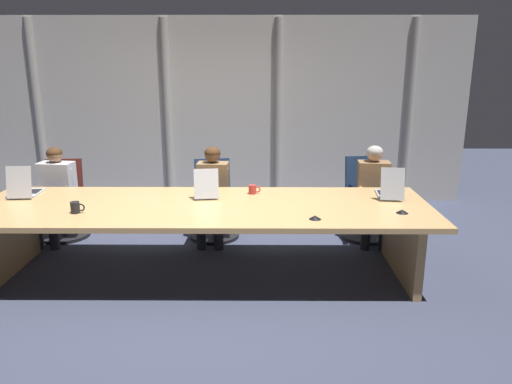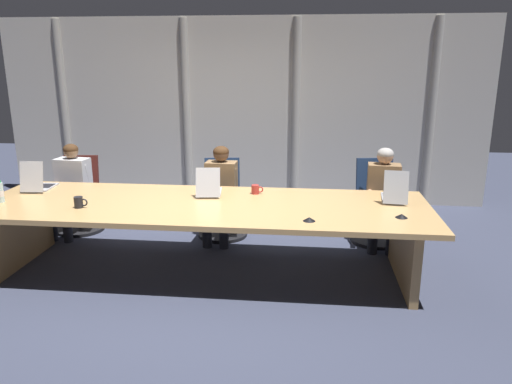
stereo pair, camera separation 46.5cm
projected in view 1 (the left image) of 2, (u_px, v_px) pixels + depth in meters
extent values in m
plane|color=#383D51|center=(205.00, 274.00, 4.94)|extent=(14.41, 14.41, 0.00)
cube|color=tan|center=(203.00, 207.00, 4.75)|extent=(4.43, 1.36, 0.05)
cube|color=black|center=(203.00, 214.00, 4.77)|extent=(3.77, 0.10, 0.06)
cube|color=tan|center=(8.00, 242.00, 4.86)|extent=(0.08, 1.16, 0.68)
cube|color=tan|center=(402.00, 243.00, 4.84)|extent=(0.08, 1.16, 0.68)
cube|color=beige|center=(222.00, 112.00, 7.21)|extent=(7.21, 0.10, 2.70)
cylinder|color=#A39E96|center=(38.00, 112.00, 7.17)|extent=(0.12, 0.12, 2.65)
cylinder|color=#A39E96|center=(167.00, 112.00, 7.16)|extent=(0.12, 0.12, 2.65)
cylinder|color=#A39E96|center=(278.00, 112.00, 7.15)|extent=(0.12, 0.12, 2.65)
cylinder|color=#A39E96|center=(409.00, 112.00, 7.14)|extent=(0.12, 0.12, 2.65)
cube|color=#BCBCC1|center=(29.00, 193.00, 5.13)|extent=(0.27, 0.36, 0.02)
cube|color=black|center=(29.00, 191.00, 5.15)|extent=(0.22, 0.20, 0.00)
cube|color=#BCBCC1|center=(19.00, 182.00, 4.89)|extent=(0.25, 0.10, 0.32)
cube|color=black|center=(19.00, 182.00, 4.89)|extent=(0.22, 0.08, 0.29)
cube|color=#BCBCC1|center=(206.00, 193.00, 5.13)|extent=(0.29, 0.35, 0.02)
cube|color=black|center=(206.00, 191.00, 5.15)|extent=(0.23, 0.20, 0.00)
cube|color=#BCBCC1|center=(206.00, 184.00, 4.89)|extent=(0.26, 0.13, 0.29)
cube|color=black|center=(206.00, 183.00, 4.90)|extent=(0.23, 0.11, 0.26)
cube|color=#A8ADB7|center=(388.00, 194.00, 5.08)|extent=(0.26, 0.36, 0.02)
cube|color=black|center=(388.00, 193.00, 5.11)|extent=(0.21, 0.21, 0.00)
cube|color=#A8ADB7|center=(393.00, 184.00, 4.83)|extent=(0.24, 0.12, 0.32)
cube|color=black|center=(393.00, 184.00, 4.84)|extent=(0.22, 0.10, 0.28)
cube|color=#511E19|center=(62.00, 205.00, 5.88)|extent=(0.53, 0.53, 0.08)
cube|color=#511E19|center=(64.00, 178.00, 6.02)|extent=(0.44, 0.17, 0.48)
cylinder|color=#262628|center=(64.00, 221.00, 5.93)|extent=(0.05, 0.05, 0.33)
cylinder|color=black|center=(65.00, 235.00, 5.98)|extent=(0.60, 0.60, 0.04)
cube|color=navy|center=(214.00, 205.00, 5.87)|extent=(0.55, 0.55, 0.08)
cube|color=navy|center=(212.00, 178.00, 6.00)|extent=(0.44, 0.18, 0.48)
cylinder|color=#262628|center=(214.00, 221.00, 5.92)|extent=(0.05, 0.05, 0.33)
cylinder|color=black|center=(215.00, 235.00, 5.97)|extent=(0.60, 0.60, 0.04)
cube|color=navy|center=(367.00, 205.00, 5.86)|extent=(0.54, 0.54, 0.08)
cube|color=navy|center=(363.00, 177.00, 5.99)|extent=(0.44, 0.18, 0.52)
cylinder|color=#262628|center=(366.00, 221.00, 5.91)|extent=(0.05, 0.05, 0.33)
cylinder|color=black|center=(366.00, 235.00, 5.96)|extent=(0.60, 0.60, 0.04)
cube|color=silver|center=(57.00, 182.00, 5.78)|extent=(0.41, 0.26, 0.48)
sphere|color=#8C6647|center=(54.00, 155.00, 5.70)|extent=(0.18, 0.18, 0.18)
ellipsoid|color=#472D19|center=(54.00, 153.00, 5.69)|extent=(0.18, 0.18, 0.13)
cylinder|color=silver|center=(70.00, 179.00, 5.75)|extent=(0.08, 0.14, 0.27)
cylinder|color=#8C6647|center=(63.00, 193.00, 5.58)|extent=(0.09, 0.30, 0.06)
cylinder|color=silver|center=(44.00, 178.00, 5.79)|extent=(0.08, 0.14, 0.27)
cylinder|color=#8C6647|center=(35.00, 192.00, 5.62)|extent=(0.09, 0.30, 0.06)
cylinder|color=#262833|center=(60.00, 209.00, 5.65)|extent=(0.17, 0.41, 0.13)
cylinder|color=#262833|center=(54.00, 231.00, 5.54)|extent=(0.11, 0.11, 0.43)
cylinder|color=#262833|center=(43.00, 209.00, 5.67)|extent=(0.17, 0.41, 0.13)
cylinder|color=#262833|center=(37.00, 231.00, 5.56)|extent=(0.11, 0.11, 0.43)
cube|color=olive|center=(213.00, 183.00, 5.77)|extent=(0.37, 0.24, 0.48)
sphere|color=brown|center=(213.00, 155.00, 5.68)|extent=(0.19, 0.19, 0.19)
ellipsoid|color=#472D19|center=(213.00, 153.00, 5.68)|extent=(0.19, 0.19, 0.14)
cylinder|color=olive|center=(226.00, 179.00, 5.75)|extent=(0.08, 0.14, 0.27)
cylinder|color=brown|center=(224.00, 193.00, 5.58)|extent=(0.08, 0.30, 0.06)
cylinder|color=olive|center=(201.00, 178.00, 5.77)|extent=(0.08, 0.14, 0.27)
cylinder|color=brown|center=(198.00, 192.00, 5.60)|extent=(0.08, 0.30, 0.06)
cylinder|color=#262833|center=(220.00, 210.00, 5.65)|extent=(0.15, 0.41, 0.13)
cylinder|color=#262833|center=(219.00, 231.00, 5.53)|extent=(0.11, 0.11, 0.43)
cylinder|color=#262833|center=(203.00, 209.00, 5.66)|extent=(0.15, 0.41, 0.13)
cylinder|color=#262833|center=(201.00, 231.00, 5.54)|extent=(0.11, 0.11, 0.43)
cube|color=olive|center=(373.00, 182.00, 5.76)|extent=(0.38, 0.25, 0.50)
sphere|color=tan|center=(375.00, 154.00, 5.67)|extent=(0.18, 0.18, 0.18)
ellipsoid|color=#B2ADA8|center=(375.00, 152.00, 5.66)|extent=(0.19, 0.19, 0.14)
cylinder|color=olive|center=(386.00, 178.00, 5.73)|extent=(0.08, 0.14, 0.27)
cylinder|color=tan|center=(389.00, 192.00, 5.56)|extent=(0.09, 0.30, 0.06)
cylinder|color=olive|center=(360.00, 177.00, 5.76)|extent=(0.08, 0.14, 0.27)
cylinder|color=tan|center=(362.00, 191.00, 5.59)|extent=(0.09, 0.30, 0.06)
cylinder|color=#262833|center=(383.00, 210.00, 5.63)|extent=(0.16, 0.41, 0.13)
cylinder|color=#262833|center=(384.00, 232.00, 5.51)|extent=(0.11, 0.11, 0.43)
cylinder|color=#262833|center=(365.00, 210.00, 5.65)|extent=(0.16, 0.41, 0.13)
cylinder|color=#262833|center=(366.00, 231.00, 5.53)|extent=(0.11, 0.11, 0.43)
cylinder|color=black|center=(75.00, 207.00, 4.48)|extent=(0.08, 0.08, 0.11)
torus|color=black|center=(81.00, 207.00, 4.48)|extent=(0.07, 0.01, 0.07)
cylinder|color=#B2332D|center=(252.00, 189.00, 5.12)|extent=(0.08, 0.08, 0.09)
torus|color=#B2332D|center=(257.00, 189.00, 5.12)|extent=(0.07, 0.01, 0.07)
cone|color=black|center=(402.00, 211.00, 4.48)|extent=(0.11, 0.11, 0.03)
cone|color=black|center=(315.00, 217.00, 4.31)|extent=(0.11, 0.11, 0.03)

